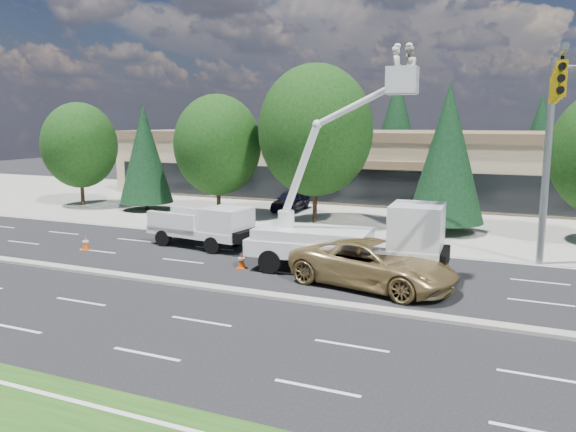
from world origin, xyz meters
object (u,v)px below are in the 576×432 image
at_px(utility_pickup, 206,230).
at_px(bucket_truck, 361,228).
at_px(minivan, 373,264).
at_px(signal_mast, 552,128).

xyz_separation_m(utility_pickup, bucket_truck, (8.63, -1.90, 1.12)).
bearing_deg(minivan, signal_mast, -42.23).
bearing_deg(utility_pickup, bucket_truck, -4.17).
relative_size(signal_mast, bucket_truck, 1.09).
distance_m(signal_mast, bucket_truck, 8.52).
height_order(signal_mast, minivan, signal_mast).
height_order(signal_mast, utility_pickup, signal_mast).
bearing_deg(signal_mast, minivan, -144.79).
height_order(signal_mast, bucket_truck, bucket_truck).
distance_m(utility_pickup, minivan, 10.12).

